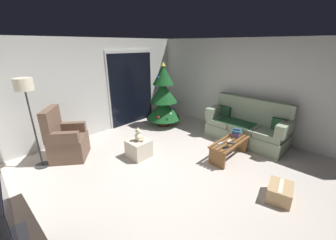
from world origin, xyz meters
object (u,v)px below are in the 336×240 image
Objects in this scene: coffee_table at (229,147)px; remote_silver at (221,143)px; book_stack at (237,133)px; cell_phone at (237,130)px; remote_black at (226,147)px; remote_graphite at (231,143)px; cardboard_box_taped_mid_floor at (280,192)px; ottoman at (139,149)px; floor_lamp at (26,94)px; christmas_tree at (163,98)px; couch at (247,126)px; armchair at (66,141)px; teddy_bear_cream at (139,136)px; television at (7,213)px; remote_white at (229,141)px.

coffee_table is 0.30m from remote_silver.
book_stack is 0.08m from cell_phone.
remote_black is at bearing -165.20° from coffee_table.
remote_graphite is 1.30m from cardboard_box_taped_mid_floor.
remote_black is 1.21m from cardboard_box_taped_mid_floor.
cell_phone is 0.33× the size of ottoman.
floor_lamp is (-3.27, 2.54, 0.96)m from cell_phone.
remote_graphite is at bearing -101.23° from christmas_tree.
book_stack is 0.15× the size of christmas_tree.
couch is 2.74m from ottoman.
coffee_table is 7.05× the size of remote_graphite.
ottoman is 2.76m from cardboard_box_taped_mid_floor.
teddy_bear_cream is at bearing -44.91° from armchair.
teddy_bear_cream reaches higher than ottoman.
teddy_bear_cream is at bearing -47.14° from ottoman.
floor_lamp is (-3.33, 0.17, 0.67)m from christmas_tree.
armchair is at bearing -133.90° from remote_silver.
television reaches higher than remote_graphite.
cardboard_box_taped_mid_floor is (-1.67, -1.33, -0.27)m from couch.
ottoman is at bearing -136.94° from remote_silver.
cardboard_box_taped_mid_floor is at bearing -105.70° from christmas_tree.
remote_silver is at bearing -51.36° from ottoman.
christmas_tree is at bearing 80.63° from coffee_table.
coffee_table is at bearing -46.15° from armchair.
television reaches higher than book_stack.
cardboard_box_taped_mid_floor is (-0.37, -1.31, -0.28)m from remote_silver.
floor_lamp reaches higher than television.
remote_black is 0.35× the size of ottoman.
coffee_table is 0.58× the size of christmas_tree.
floor_lamp is 2.13× the size of television.
cardboard_box_taped_mid_floor is at bearing -22.71° from television.
cell_phone is 1.64m from cardboard_box_taped_mid_floor.
cell_phone reaches higher than remote_black.
television is (-4.81, -0.01, 0.63)m from couch.
floor_lamp is 2.67m from television.
couch is 4.82m from floor_lamp.
floor_lamp reaches higher than armchair.
christmas_tree is at bearing -2.89° from floor_lamp.
remote_graphite is at bearing -44.59° from remote_white.
armchair reaches higher than couch.
television is (-3.43, 0.18, 0.62)m from remote_black.
teddy_bear_cream is 2.78m from cardboard_box_taped_mid_floor.
cell_phone is 0.08× the size of floor_lamp.
remote_graphite and remote_white have the same top height.
couch reaches higher than teddy_bear_cream.
television is 2.94× the size of teddy_bear_cream.
christmas_tree is (0.05, 2.38, 0.38)m from book_stack.
floor_lamp is at bearing -128.42° from remote_silver.
remote_silver is at bearing -51.39° from teddy_bear_cream.
couch reaches higher than cardboard_box_taped_mid_floor.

